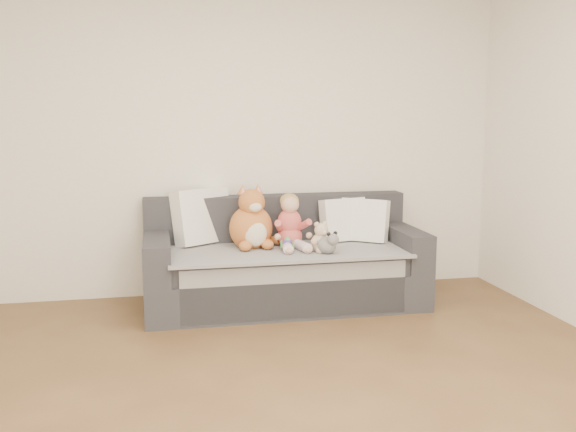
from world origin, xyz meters
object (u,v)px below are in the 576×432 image
at_px(sofa, 283,266).
at_px(teddy_bear, 321,240).
at_px(sippy_cup, 287,243).
at_px(plush_cat, 252,224).
at_px(toddler, 290,225).

height_order(sofa, teddy_bear, sofa).
bearing_deg(teddy_bear, sippy_cup, 144.03).
bearing_deg(plush_cat, sippy_cup, -48.32).
bearing_deg(plush_cat, sofa, -10.55).
height_order(sofa, sippy_cup, sofa).
xyz_separation_m(toddler, teddy_bear, (0.19, -0.23, -0.08)).
relative_size(toddler, teddy_bear, 1.80).
distance_m(sofa, teddy_bear, 0.44).
relative_size(sofa, plush_cat, 4.15).
bearing_deg(plush_cat, teddy_bear, -37.66).
relative_size(toddler, plush_cat, 0.82).
relative_size(plush_cat, teddy_bear, 2.18).
distance_m(plush_cat, sippy_cup, 0.34).
xyz_separation_m(sofa, teddy_bear, (0.25, -0.26, 0.26)).
distance_m(toddler, teddy_bear, 0.31).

